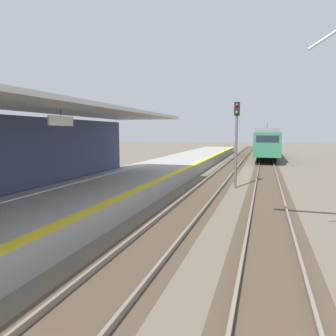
{
  "coord_description": "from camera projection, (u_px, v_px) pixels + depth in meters",
  "views": [
    {
      "loc": [
        5.04,
        1.38,
        3.39
      ],
      "look_at": [
        1.69,
        12.03,
        2.1
      ],
      "focal_mm": 32.88,
      "sensor_mm": 36.0,
      "label": 1
    }
  ],
  "objects": [
    {
      "name": "station_platform",
      "position": [
        116.0,
        188.0,
        16.43
      ],
      "size": [
        5.0,
        80.0,
        0.91
      ],
      "color": "#999993",
      "rests_on": "ground"
    },
    {
      "name": "track_pair_nearest_platform",
      "position": [
        210.0,
        187.0,
        18.96
      ],
      "size": [
        2.34,
        120.0,
        0.16
      ],
      "color": "#4C3D2D",
      "rests_on": "ground"
    },
    {
      "name": "track_pair_middle",
      "position": [
        268.0,
        190.0,
        17.95
      ],
      "size": [
        2.34,
        120.0,
        0.16
      ],
      "color": "#4C3D2D",
      "rests_on": "ground"
    },
    {
      "name": "approaching_train",
      "position": [
        267.0,
        142.0,
        40.72
      ],
      "size": [
        2.93,
        19.6,
        4.76
      ],
      "color": "#286647",
      "rests_on": "ground"
    },
    {
      "name": "rail_signal_post",
      "position": [
        236.0,
        136.0,
        18.54
      ],
      "size": [
        0.32,
        0.34,
        5.2
      ],
      "color": "#4C4C4C",
      "rests_on": "ground"
    }
  ]
}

